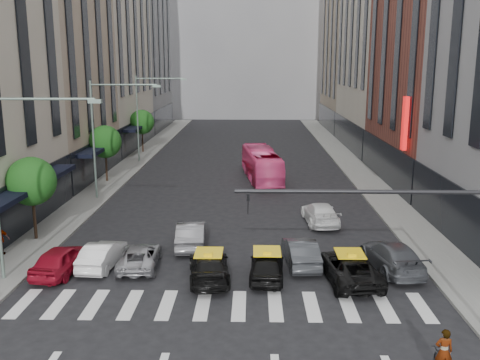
# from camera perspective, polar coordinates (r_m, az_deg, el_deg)

# --- Properties ---
(ground) EXTENTS (160.00, 160.00, 0.00)m
(ground) POSITION_cam_1_polar(r_m,az_deg,el_deg) (22.84, -1.76, -14.86)
(ground) COLOR black
(ground) RESTS_ON ground
(sidewalk_left) EXTENTS (3.00, 96.00, 0.15)m
(sidewalk_left) POSITION_cam_1_polar(r_m,az_deg,el_deg) (52.87, -12.55, 0.78)
(sidewalk_left) COLOR slate
(sidewalk_left) RESTS_ON ground
(sidewalk_right) EXTENTS (3.00, 96.00, 0.15)m
(sidewalk_right) POSITION_cam_1_polar(r_m,az_deg,el_deg) (52.36, 12.69, 0.67)
(sidewalk_right) COLOR slate
(sidewalk_right) RESTS_ON ground
(building_left_b) EXTENTS (8.00, 16.00, 24.00)m
(building_left_b) POSITION_cam_1_polar(r_m,az_deg,el_deg) (51.59, -19.84, 13.41)
(building_left_b) COLOR tan
(building_left_b) RESTS_ON ground
(building_left_d) EXTENTS (8.00, 18.00, 30.00)m
(building_left_d) POSITION_cam_1_polar(r_m,az_deg,el_deg) (87.29, -11.07, 15.18)
(building_left_d) COLOR gray
(building_left_d) RESTS_ON ground
(building_right_b) EXTENTS (8.00, 18.00, 26.00)m
(building_right_b) POSITION_cam_1_polar(r_m,az_deg,el_deg) (49.92, 20.52, 14.57)
(building_right_b) COLOR brown
(building_right_b) RESTS_ON ground
(building_right_d) EXTENTS (8.00, 18.00, 28.00)m
(building_right_d) POSITION_cam_1_polar(r_m,az_deg,el_deg) (86.80, 12.23, 14.48)
(building_right_d) COLOR tan
(building_right_d) RESTS_ON ground
(building_far) EXTENTS (30.00, 10.00, 36.00)m
(building_far) POSITION_cam_1_polar(r_m,az_deg,el_deg) (105.54, 0.72, 16.51)
(building_far) COLOR gray
(building_far) RESTS_ON ground
(tree_near) EXTENTS (2.88, 2.88, 4.95)m
(tree_near) POSITION_cam_1_polar(r_m,az_deg,el_deg) (33.62, -21.36, -0.14)
(tree_near) COLOR black
(tree_near) RESTS_ON sidewalk_left
(tree_mid) EXTENTS (2.88, 2.88, 4.95)m
(tree_mid) POSITION_cam_1_polar(r_m,az_deg,el_deg) (48.53, -14.21, 3.97)
(tree_mid) COLOR black
(tree_mid) RESTS_ON sidewalk_left
(tree_far) EXTENTS (2.88, 2.88, 4.95)m
(tree_far) POSITION_cam_1_polar(r_m,az_deg,el_deg) (63.96, -10.43, 6.10)
(tree_far) COLOR black
(tree_far) RESTS_ON sidewalk_left
(streetlamp_near) EXTENTS (5.38, 0.25, 9.00)m
(streetlamp_near) POSITION_cam_1_polar(r_m,az_deg,el_deg) (27.11, -23.09, 1.73)
(streetlamp_near) COLOR gray
(streetlamp_near) RESTS_ON sidewalk_left
(streetlamp_mid) EXTENTS (5.38, 0.25, 9.00)m
(streetlamp_mid) POSITION_cam_1_polar(r_m,az_deg,el_deg) (42.04, -14.20, 5.81)
(streetlamp_mid) COLOR gray
(streetlamp_mid) RESTS_ON sidewalk_left
(streetlamp_far) EXTENTS (5.38, 0.25, 9.00)m
(streetlamp_far) POSITION_cam_1_polar(r_m,az_deg,el_deg) (57.55, -9.99, 7.69)
(streetlamp_far) COLOR gray
(streetlamp_far) RESTS_ON sidewalk_left
(traffic_signal) EXTENTS (10.10, 0.20, 6.00)m
(traffic_signal) POSITION_cam_1_polar(r_m,az_deg,el_deg) (21.21, 19.30, -4.71)
(traffic_signal) COLOR black
(traffic_signal) RESTS_ON ground
(liberty_sign) EXTENTS (0.30, 0.70, 4.00)m
(liberty_sign) POSITION_cam_1_polar(r_m,az_deg,el_deg) (42.10, 17.18, 5.78)
(liberty_sign) COLOR red
(liberty_sign) RESTS_ON ground
(car_red) EXTENTS (2.29, 4.47, 1.46)m
(car_red) POSITION_cam_1_polar(r_m,az_deg,el_deg) (28.75, -18.49, -8.05)
(car_red) COLOR maroon
(car_red) RESTS_ON ground
(car_white_front) EXTENTS (1.79, 4.20, 1.35)m
(car_white_front) POSITION_cam_1_polar(r_m,az_deg,el_deg) (29.02, -14.47, -7.71)
(car_white_front) COLOR white
(car_white_front) RESTS_ON ground
(car_silver) EXTENTS (2.22, 4.37, 1.18)m
(car_silver) POSITION_cam_1_polar(r_m,az_deg,el_deg) (28.61, -10.66, -8.00)
(car_silver) COLOR #A0A0A6
(car_silver) RESTS_ON ground
(taxi_left) EXTENTS (2.45, 4.93, 1.38)m
(taxi_left) POSITION_cam_1_polar(r_m,az_deg,el_deg) (26.58, -3.33, -9.18)
(taxi_left) COLOR black
(taxi_left) RESTS_ON ground
(taxi_center) EXTENTS (1.85, 4.17, 1.40)m
(taxi_center) POSITION_cam_1_polar(r_m,az_deg,el_deg) (26.71, 2.88, -9.05)
(taxi_center) COLOR black
(taxi_center) RESTS_ON ground
(car_grey_mid) EXTENTS (1.85, 4.46, 1.43)m
(car_grey_mid) POSITION_cam_1_polar(r_m,az_deg,el_deg) (28.55, 6.50, -7.63)
(car_grey_mid) COLOR #36383C
(car_grey_mid) RESTS_ON ground
(taxi_right) EXTENTS (2.87, 5.29, 1.41)m
(taxi_right) POSITION_cam_1_polar(r_m,az_deg,el_deg) (26.90, 11.58, -9.12)
(taxi_right) COLOR black
(taxi_right) RESTS_ON ground
(car_grey_curb) EXTENTS (2.75, 5.35, 1.49)m
(car_grey_curb) POSITION_cam_1_polar(r_m,az_deg,el_deg) (28.79, 15.92, -7.82)
(car_grey_curb) COLOR #46494F
(car_grey_curb) RESTS_ON ground
(car_row2_left) EXTENTS (1.87, 4.63, 1.49)m
(car_row2_left) POSITION_cam_1_polar(r_m,az_deg,el_deg) (31.19, -5.25, -5.79)
(car_row2_left) COLOR gray
(car_row2_left) RESTS_ON ground
(car_row2_right) EXTENTS (2.34, 4.98, 1.40)m
(car_row2_right) POSITION_cam_1_polar(r_m,az_deg,el_deg) (35.83, 8.54, -3.53)
(car_row2_right) COLOR white
(car_row2_right) RESTS_ON ground
(bus) EXTENTS (3.74, 10.56, 2.88)m
(bus) POSITION_cam_1_polar(r_m,az_deg,el_deg) (48.41, 2.31, 1.66)
(bus) COLOR #F8488D
(bus) RESTS_ON ground
(rider) EXTENTS (0.60, 0.41, 1.61)m
(rider) POSITION_cam_1_polar(r_m,az_deg,el_deg) (19.54, 21.09, -14.81)
(rider) COLOR gray
(rider) RESTS_ON motorcycle
(pedestrian_far) EXTENTS (1.10, 0.54, 1.82)m
(pedestrian_far) POSITION_cam_1_polar(r_m,az_deg,el_deg) (32.08, -24.26, -5.76)
(pedestrian_far) COLOR gray
(pedestrian_far) RESTS_ON sidewalk_left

